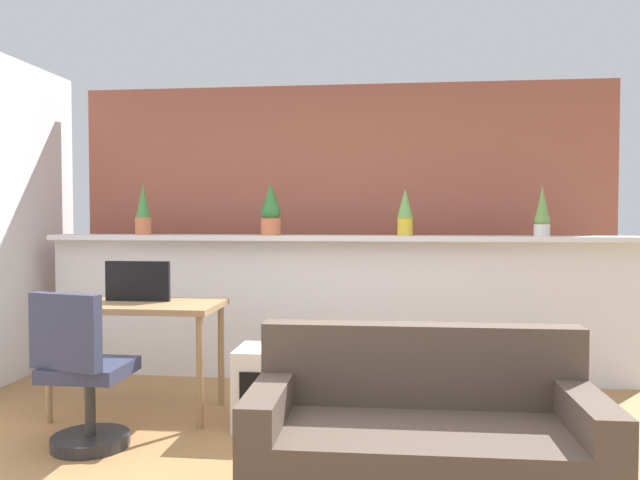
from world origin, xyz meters
TOP-DOWN VIEW (x-y plane):
  - ground_plane at (0.00, 0.00)m, footprint 12.00×12.00m
  - divider_wall at (0.00, 2.00)m, footprint 4.74×0.16m
  - plant_shelf at (0.00, 1.96)m, footprint 4.74×0.34m
  - brick_wall_behind at (0.00, 2.60)m, footprint 4.74×0.10m
  - potted_plant_0 at (-1.60, 1.93)m, footprint 0.13×0.13m
  - potted_plant_1 at (-0.52, 1.94)m, footprint 0.16×0.16m
  - potted_plant_2 at (0.56, 1.96)m, footprint 0.13×0.13m
  - potted_plant_3 at (1.61, 1.94)m, footprint 0.12×0.12m
  - desk at (-1.23, 0.93)m, footprint 1.10×0.60m
  - tv_monitor at (-1.27, 1.01)m, footprint 0.45×0.04m
  - office_chair at (-1.28, 0.24)m, footprint 0.49×0.49m
  - side_cube_shelf at (-0.31, 0.77)m, footprint 0.40×0.41m
  - couch at (0.60, -0.26)m, footprint 1.57×0.78m

SIDE VIEW (x-z plane):
  - ground_plane at x=0.00m, z-range 0.00..0.00m
  - side_cube_shelf at x=-0.31m, z-range 0.00..0.50m
  - couch at x=0.60m, z-range -0.12..0.68m
  - office_chair at x=-1.28m, z-range -0.07..0.84m
  - divider_wall at x=0.00m, z-range 0.00..1.13m
  - desk at x=-1.23m, z-range 0.29..1.04m
  - tv_monitor at x=-1.27m, z-range 0.75..1.02m
  - plant_shelf at x=0.00m, z-range 1.13..1.17m
  - brick_wall_behind at x=0.00m, z-range 0.00..2.50m
  - potted_plant_3 at x=1.61m, z-range 1.15..1.54m
  - potted_plant_2 at x=0.56m, z-range 1.18..1.55m
  - potted_plant_0 at x=-1.60m, z-range 1.16..1.58m
  - potted_plant_1 at x=-0.52m, z-range 1.16..1.59m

